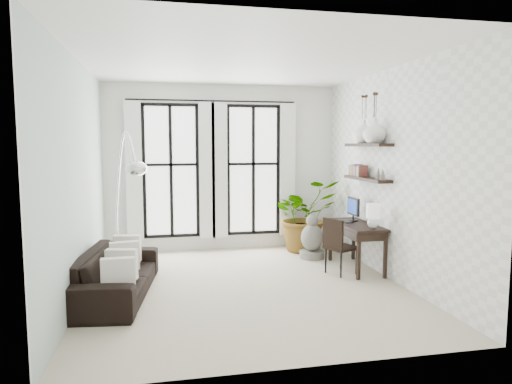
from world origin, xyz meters
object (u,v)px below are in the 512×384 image
object	(u,v)px
desk	(357,227)
buddha	(312,240)
plant	(304,215)
desk_chair	(338,243)
sofa	(116,274)
arc_lamp	(125,166)

from	to	relation	value
desk	buddha	distance (m)	1.08
plant	desk_chair	size ratio (longest dim) A/B	1.54
desk_chair	sofa	bearing A→B (deg)	163.41
sofa	desk_chair	size ratio (longest dim) A/B	2.40
arc_lamp	buddha	xyz separation A→B (m)	(3.17, 0.78, -1.41)
sofa	desk_chair	world-z (taller)	desk_chair
desk_chair	buddha	bearing A→B (deg)	70.09
desk_chair	buddha	distance (m)	1.09
sofa	buddha	xyz separation A→B (m)	(3.27, 1.47, 0.02)
desk	buddha	xyz separation A→B (m)	(-0.47, 0.90, -0.38)
sofa	desk	distance (m)	3.81
sofa	plant	distance (m)	3.93
arc_lamp	plant	bearing A→B (deg)	23.41
desk_chair	buddha	world-z (taller)	desk_chair
sofa	desk_chair	xyz separation A→B (m)	(3.34, 0.39, 0.20)
sofa	buddha	bearing A→B (deg)	-58.82
desk_chair	arc_lamp	xyz separation A→B (m)	(-3.24, 0.30, 1.23)
plant	desk_chair	distance (m)	1.70
plant	buddha	size ratio (longest dim) A/B	1.73
plant	desk_chair	bearing A→B (deg)	-89.22
arc_lamp	desk	bearing A→B (deg)	-1.90
buddha	desk_chair	bearing A→B (deg)	-86.65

